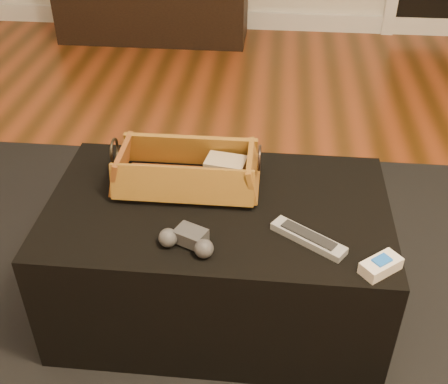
# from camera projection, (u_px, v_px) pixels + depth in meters

# --- Properties ---
(floor) EXTENTS (5.00, 5.50, 0.01)m
(floor) POSITION_uv_depth(u_px,v_px,m) (235.00, 319.00, 1.85)
(floor) COLOR brown
(floor) RESTS_ON ground
(baseboard) EXTENTS (5.00, 0.04, 0.12)m
(baseboard) POSITION_uv_depth(u_px,v_px,m) (267.00, 21.00, 4.01)
(baseboard) COLOR white
(baseboard) RESTS_ON floor
(media_cabinet) EXTENTS (1.26, 0.45, 0.49)m
(media_cabinet) POSITION_uv_depth(u_px,v_px,m) (153.00, 1.00, 3.79)
(media_cabinet) COLOR black
(media_cabinet) RESTS_ON floor
(area_rug) EXTENTS (2.60, 2.00, 0.01)m
(area_rug) POSITION_uv_depth(u_px,v_px,m) (217.00, 316.00, 1.85)
(area_rug) COLOR black
(area_rug) RESTS_ON floor
(ottoman) EXTENTS (1.00, 0.60, 0.42)m
(ottoman) POSITION_uv_depth(u_px,v_px,m) (218.00, 258.00, 1.76)
(ottoman) COLOR black
(ottoman) RESTS_ON area_rug
(tv_remote) EXTENTS (0.23, 0.08, 0.02)m
(tv_remote) POSITION_uv_depth(u_px,v_px,m) (179.00, 181.00, 1.68)
(tv_remote) COLOR black
(tv_remote) RESTS_ON wicker_basket
(cloth_bundle) EXTENTS (0.13, 0.10, 0.07)m
(cloth_bundle) POSITION_uv_depth(u_px,v_px,m) (226.00, 169.00, 1.70)
(cloth_bundle) COLOR tan
(cloth_bundle) RESTS_ON wicker_basket
(wicker_basket) EXTENTS (0.44, 0.23, 0.15)m
(wicker_basket) POSITION_uv_depth(u_px,v_px,m) (187.00, 172.00, 1.68)
(wicker_basket) COLOR #964F22
(wicker_basket) RESTS_ON ottoman
(game_controller) EXTENTS (0.16, 0.12, 0.05)m
(game_controller) POSITION_uv_depth(u_px,v_px,m) (188.00, 240.00, 1.47)
(game_controller) COLOR #323235
(game_controller) RESTS_ON ottoman
(silver_remote) EXTENTS (0.21, 0.16, 0.02)m
(silver_remote) POSITION_uv_depth(u_px,v_px,m) (308.00, 238.00, 1.50)
(silver_remote) COLOR #A1A4A8
(silver_remote) RESTS_ON ottoman
(cream_gadget) EXTENTS (0.12, 0.11, 0.04)m
(cream_gadget) POSITION_uv_depth(u_px,v_px,m) (381.00, 266.00, 1.40)
(cream_gadget) COLOR silver
(cream_gadget) RESTS_ON ottoman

